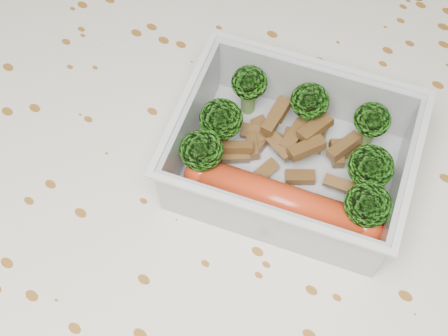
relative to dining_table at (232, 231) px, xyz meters
The scene contains 6 objects.
dining_table is the anchor object (origin of this frame).
tablecloth 0.05m from the dining_table, ahead, with size 1.46×0.96×0.19m.
lunch_container 0.12m from the dining_table, 47.86° to the left, with size 0.19×0.16×0.06m.
broccoli_florets 0.13m from the dining_table, 54.33° to the left, with size 0.14×0.11×0.05m.
meat_pile 0.11m from the dining_table, 65.39° to the left, with size 0.10×0.07×0.03m.
sausage 0.11m from the dining_table, ahead, with size 0.14×0.05×0.03m.
Camera 1 is at (0.11, -0.17, 1.15)m, focal length 50.00 mm.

